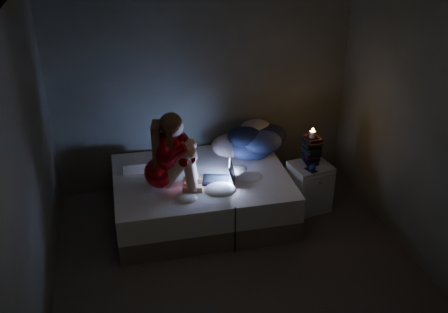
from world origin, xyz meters
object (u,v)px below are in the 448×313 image
object	(u,v)px
bed	(202,196)
nightstand	(309,187)
laptop	(218,171)
candle	(312,134)
phone	(309,170)
woman	(159,152)

from	to	relation	value
bed	nightstand	distance (m)	1.27
laptop	candle	size ratio (longest dim) A/B	4.41
laptop	nightstand	xyz separation A→B (m)	(1.10, 0.04, -0.37)
phone	woman	bearing A→B (deg)	164.87
woman	candle	xyz separation A→B (m)	(1.74, 0.12, -0.03)
woman	candle	size ratio (longest dim) A/B	10.91
laptop	nightstand	distance (m)	1.16
laptop	candle	world-z (taller)	candle
laptop	bed	bearing A→B (deg)	150.81
nightstand	woman	bearing A→B (deg)	171.02
woman	phone	world-z (taller)	woman
bed	nightstand	xyz separation A→B (m)	(1.26, -0.12, 0.02)
bed	laptop	size ratio (longest dim) A/B	5.50
laptop	nightstand	size ratio (longest dim) A/B	0.61
candle	phone	size ratio (longest dim) A/B	0.57
bed	phone	xyz separation A→B (m)	(1.19, -0.23, 0.32)
laptop	woman	bearing A→B (deg)	-164.51
laptop	nightstand	world-z (taller)	laptop
bed	woman	world-z (taller)	woman
laptop	phone	world-z (taller)	laptop
candle	phone	world-z (taller)	candle
bed	phone	distance (m)	1.25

